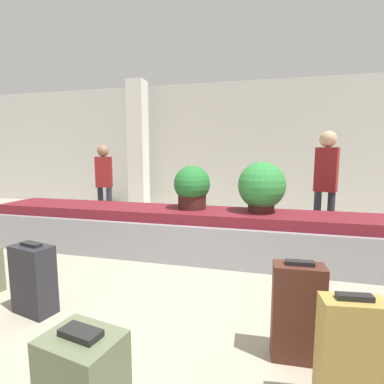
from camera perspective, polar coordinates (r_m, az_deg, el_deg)
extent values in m
plane|color=#9E937F|center=(2.97, -8.65, -22.17)|extent=(18.00, 18.00, 0.00)
cube|color=beige|center=(7.76, 6.81, 8.54)|extent=(18.00, 0.06, 3.20)
cube|color=gray|center=(4.33, 0.00, -8.60)|extent=(6.27, 0.90, 0.52)
cube|color=maroon|center=(4.25, 0.00, -4.30)|extent=(6.02, 0.74, 0.14)
cube|color=silver|center=(7.66, -10.22, 8.48)|extent=(0.41, 0.41, 3.20)
cube|color=#472319|center=(2.39, 19.42, -20.83)|extent=(0.36, 0.20, 0.70)
cube|color=black|center=(2.24, 19.85, -12.59)|extent=(0.19, 0.07, 0.03)
cube|color=black|center=(1.48, -20.44, -23.87)|extent=(0.19, 0.12, 0.03)
cube|color=#A3843D|center=(2.04, 27.83, -26.57)|extent=(0.35, 0.20, 0.70)
cube|color=black|center=(1.87, 28.56, -17.16)|extent=(0.19, 0.08, 0.03)
cube|color=#232328|center=(3.19, -27.93, -14.51)|extent=(0.42, 0.30, 0.63)
cube|color=black|center=(3.09, -28.32, -8.77)|extent=(0.22, 0.12, 0.03)
cylinder|color=#381914|center=(4.17, 13.02, -2.43)|extent=(0.35, 0.35, 0.19)
sphere|color=#2D7F38|center=(4.13, 13.13, 1.24)|extent=(0.64, 0.64, 0.64)
cylinder|color=#381914|center=(4.30, 0.00, -1.74)|extent=(0.40, 0.40, 0.21)
sphere|color=#236B2D|center=(4.27, 0.00, 1.56)|extent=(0.52, 0.52, 0.52)
cylinder|color=#282833|center=(6.40, -16.98, -2.47)|extent=(0.11, 0.11, 0.77)
cylinder|color=#282833|center=(6.30, -15.43, -2.57)|extent=(0.11, 0.11, 0.77)
cube|color=maroon|center=(6.27, -16.44, 3.69)|extent=(0.37, 0.29, 0.61)
sphere|color=#936B4C|center=(6.26, -16.59, 7.49)|extent=(0.22, 0.22, 0.22)
cylinder|color=#282833|center=(5.16, 22.65, -4.61)|extent=(0.11, 0.11, 0.86)
cylinder|color=#282833|center=(5.19, 24.84, -4.66)|extent=(0.11, 0.11, 0.86)
cube|color=maroon|center=(5.08, 24.22, 3.91)|extent=(0.36, 0.28, 0.68)
sphere|color=tan|center=(5.07, 24.51, 9.17)|extent=(0.25, 0.25, 0.25)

